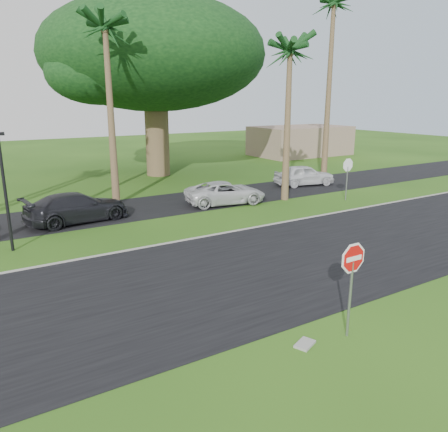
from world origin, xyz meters
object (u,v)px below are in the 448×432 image
car_dark (77,208)px  car_pickup (304,175)px  stop_sign_far (348,170)px  stop_sign_near (352,271)px  car_minivan (226,193)px

car_dark → car_pickup: (15.69, 1.37, -0.01)m
stop_sign_far → car_dark: 15.18m
stop_sign_near → stop_sign_far: size_ratio=1.00×
car_dark → car_minivan: bearing=-101.0°
stop_sign_far → stop_sign_near: bearing=43.7°
stop_sign_far → car_pickup: stop_sign_far is taller
stop_sign_near → car_pickup: 20.09m
stop_sign_near → car_dark: stop_sign_near is taller
car_minivan → car_dark: bearing=96.6°
stop_sign_far → car_minivan: size_ratio=0.57×
car_dark → car_pickup: 15.75m
car_dark → car_pickup: bearing=-92.4°
car_dark → car_minivan: car_dark is taller
stop_sign_far → car_dark: size_ratio=0.53×
car_dark → stop_sign_near: bearing=-174.6°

